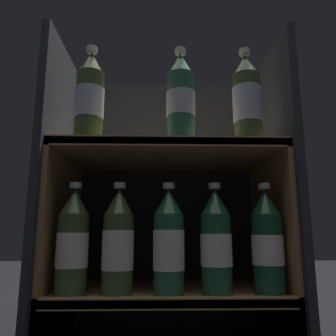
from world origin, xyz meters
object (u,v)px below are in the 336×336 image
Objects in this scene: bottle_upper_front_0 at (90,98)px; bottle_upper_front_1 at (181,99)px; bottle_upper_front_2 at (247,100)px; bottle_lower_front_2 at (170,243)px; bottle_lower_front_1 at (118,243)px; bottle_lower_front_4 at (267,243)px; bottle_lower_front_0 at (73,243)px; bottle_lower_front_3 at (216,243)px.

bottle_upper_front_0 is 0.24m from bottle_upper_front_1.
bottle_upper_front_2 is at bearing 0.00° from bottle_upper_front_0.
bottle_upper_front_2 is at bearing 0.00° from bottle_lower_front_2.
bottle_upper_front_1 reaches higher than bottle_lower_front_1.
bottle_upper_front_0 is 1.00× the size of bottle_lower_front_4.
bottle_upper_front_2 is 0.49m from bottle_lower_front_1.
bottle_lower_front_4 is (0.23, 0.00, 0.00)m from bottle_lower_front_2.
bottle_lower_front_3 is at bearing 0.00° from bottle_lower_front_0.
bottle_upper_front_0 is at bearing -180.00° from bottle_lower_front_1.
bottle_lower_front_3 is at bearing -0.00° from bottle_lower_front_1.
bottle_upper_front_1 is 0.17m from bottle_upper_front_2.
bottle_lower_front_4 is at bearing 0.00° from bottle_upper_front_0.
bottle_lower_front_0 is at bearing -180.00° from bottle_upper_front_1.
bottle_lower_front_1 is 0.12m from bottle_lower_front_2.
bottle_lower_front_4 is (0.36, -0.00, 0.00)m from bottle_lower_front_1.
bottle_lower_front_1 is at bearing 180.00° from bottle_lower_front_4.
bottle_upper_front_1 is 1.00× the size of bottle_lower_front_4.
bottle_lower_front_0 is 1.00× the size of bottle_lower_front_1.
bottle_lower_front_2 is at bearing 180.00° from bottle_lower_front_3.
bottle_lower_front_0 is 0.11m from bottle_lower_front_1.
bottle_upper_front_0 is at bearing -180.00° from bottle_upper_front_1.
bottle_upper_front_2 is 0.37m from bottle_lower_front_4.
bottle_upper_front_0 and bottle_upper_front_1 have the same top height.
bottle_lower_front_4 is (0.03, 0.00, -0.37)m from bottle_upper_front_2.
bottle_lower_front_2 is (-0.03, -0.00, -0.37)m from bottle_upper_front_1.
bottle_upper_front_2 is 1.00× the size of bottle_lower_front_4.
bottle_upper_front_1 is 1.00× the size of bottle_lower_front_3.
bottle_lower_front_0 is 1.00× the size of bottle_lower_front_3.
bottle_upper_front_1 is at bearing 0.00° from bottle_upper_front_0.
bottle_upper_front_2 is 0.38m from bottle_lower_front_3.
bottle_upper_front_2 is at bearing -0.00° from bottle_lower_front_1.
bottle_lower_front_3 is at bearing 0.00° from bottle_lower_front_2.
bottle_lower_front_2 and bottle_lower_front_4 have the same top height.
bottle_upper_front_2 is at bearing -0.00° from bottle_upper_front_1.
bottle_upper_front_1 is 0.38m from bottle_lower_front_3.
bottle_upper_front_1 is at bearing 180.00° from bottle_upper_front_2.
bottle_upper_front_0 reaches higher than bottle_lower_front_2.
bottle_upper_front_1 is at bearing 0.00° from bottle_lower_front_1.
bottle_upper_front_0 is 1.00× the size of bottle_lower_front_1.
bottle_lower_front_0 is 1.00× the size of bottle_lower_front_2.
bottle_upper_front_0 is 1.00× the size of bottle_lower_front_0.
bottle_upper_front_1 is 1.00× the size of bottle_lower_front_2.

